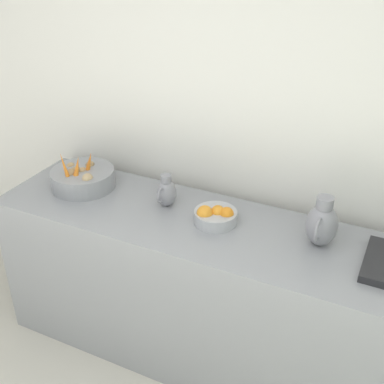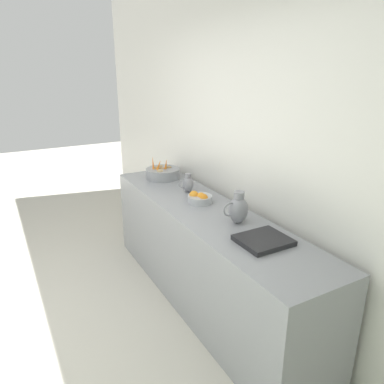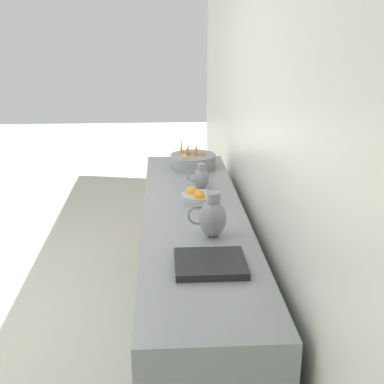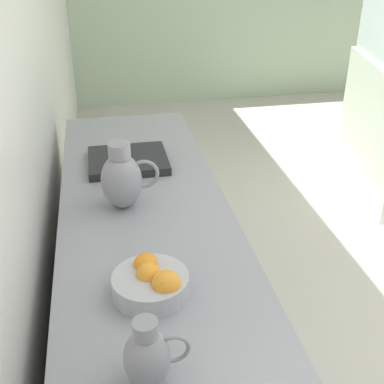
{
  "view_description": "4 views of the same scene",
  "coord_description": "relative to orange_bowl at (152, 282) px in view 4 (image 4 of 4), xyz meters",
  "views": [
    {
      "loc": [
        0.42,
        0.76,
        2.26
      ],
      "look_at": [
        -1.47,
        -0.16,
        1.1
      ],
      "focal_mm": 46.77,
      "sensor_mm": 36.0,
      "label": 1
    },
    {
      "loc": [
        -0.04,
        2.56,
        2.06
      ],
      "look_at": [
        -1.38,
        0.11,
        1.08
      ],
      "focal_mm": 34.24,
      "sensor_mm": 36.0,
      "label": 2
    },
    {
      "loc": [
        -1.34,
        2.99,
        2.02
      ],
      "look_at": [
        -1.5,
        0.29,
        1.1
      ],
      "focal_mm": 47.46,
      "sensor_mm": 36.0,
      "label": 3
    },
    {
      "loc": [
        -1.66,
        -1.18,
        1.83
      ],
      "look_at": [
        -1.4,
        0.17,
        1.08
      ],
      "focal_mm": 46.45,
      "sensor_mm": 36.0,
      "label": 4
    }
  ],
  "objects": [
    {
      "name": "tile_wall_left",
      "position": [
        -0.39,
        0.66,
        0.56
      ],
      "size": [
        0.1,
        7.81,
        3.0
      ],
      "primitive_type": "cube",
      "color": "white",
      "rests_on": "ground_plane"
    },
    {
      "name": "prep_counter",
      "position": [
        0.03,
        0.16,
        -0.49
      ],
      "size": [
        0.63,
        2.7,
        0.9
      ],
      "primitive_type": "cube",
      "color": "gray",
      "rests_on": "ground_plane"
    },
    {
      "name": "orange_bowl",
      "position": [
        0.0,
        0.0,
        0.0
      ],
      "size": [
        0.22,
        0.22,
        0.1
      ],
      "color": "#ADAFB5",
      "rests_on": "prep_counter"
    },
    {
      "name": "metal_pitcher_tall",
      "position": [
        -0.04,
        0.52,
        0.07
      ],
      "size": [
        0.21,
        0.15,
        0.25
      ],
      "color": "gray",
      "rests_on": "prep_counter"
    },
    {
      "name": "metal_pitcher_short",
      "position": [
        -0.04,
        -0.3,
        0.04
      ],
      "size": [
        0.15,
        0.11,
        0.18
      ],
      "color": "gray",
      "rests_on": "prep_counter"
    },
    {
      "name": "counter_sink_basin",
      "position": [
        0.0,
        0.88,
        -0.02
      ],
      "size": [
        0.34,
        0.3,
        0.04
      ],
      "primitive_type": "cube",
      "color": "#232326",
      "rests_on": "prep_counter"
    }
  ]
}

